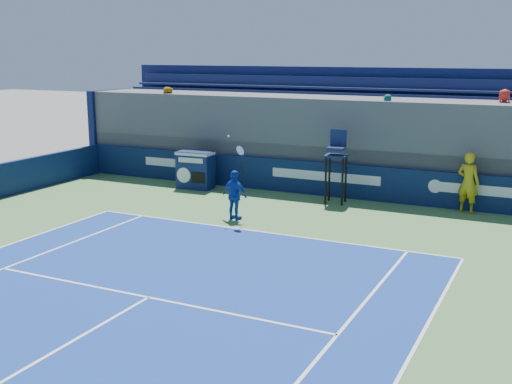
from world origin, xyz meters
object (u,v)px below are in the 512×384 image
at_px(match_clock, 195,169).
at_px(umpire_chair, 337,158).
at_px(ball_person, 468,182).
at_px(tennis_player, 235,195).

xyz_separation_m(match_clock, umpire_chair, (5.46, 0.05, 0.79)).
relative_size(ball_person, umpire_chair, 0.78).
height_order(ball_person, match_clock, ball_person).
bearing_deg(umpire_chair, match_clock, -179.47).
xyz_separation_m(match_clock, tennis_player, (3.44, -3.38, 0.03)).
relative_size(ball_person, match_clock, 1.38).
bearing_deg(tennis_player, match_clock, 135.53).
xyz_separation_m(umpire_chair, tennis_player, (-2.02, -3.43, -0.75)).
bearing_deg(match_clock, ball_person, 3.67).
bearing_deg(umpire_chair, tennis_player, -120.47).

